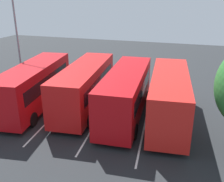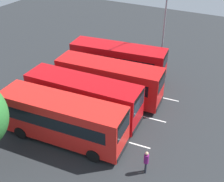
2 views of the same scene
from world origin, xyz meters
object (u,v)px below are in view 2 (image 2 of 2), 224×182
(bus_center_left, at_px, (83,97))
(bus_center_right, at_px, (109,80))
(bus_far_left, at_px, (63,119))
(bus_far_right, at_px, (118,61))
(street_lamp, at_px, (163,25))
(pedestrian, at_px, (146,160))

(bus_center_left, xyz_separation_m, bus_center_right, (0.48, 3.42, 0.00))
(bus_far_left, distance_m, bus_far_right, 10.33)
(bus_far_left, relative_size, street_lamp, 1.10)
(bus_center_left, distance_m, bus_far_right, 7.27)
(bus_far_left, xyz_separation_m, bus_center_right, (0.27, 6.48, 0.00))
(bus_center_left, relative_size, street_lamp, 1.09)
(bus_far_left, xyz_separation_m, pedestrian, (6.56, -0.13, -0.84))
(bus_center_left, bearing_deg, bus_center_right, 78.50)
(bus_center_right, bearing_deg, bus_far_right, 100.10)
(street_lamp, bearing_deg, bus_far_left, 5.74)
(bus_far_left, height_order, pedestrian, bus_far_left)
(bus_center_left, xyz_separation_m, pedestrian, (6.77, -3.19, -0.84))
(bus_center_left, bearing_deg, pedestrian, -28.75)
(street_lamp, bearing_deg, bus_center_left, 1.81)
(bus_center_left, relative_size, bus_center_right, 1.00)
(bus_center_left, xyz_separation_m, bus_far_right, (-0.57, 7.24, 0.00))
(bus_far_right, xyz_separation_m, street_lamp, (3.19, 3.28, 3.16))
(bus_center_right, xyz_separation_m, pedestrian, (6.30, -6.61, -0.84))
(bus_center_left, bearing_deg, bus_far_right, 90.95)
(pedestrian, relative_size, street_lamp, 0.20)
(bus_center_right, relative_size, pedestrian, 5.48)
(bus_far_right, relative_size, street_lamp, 1.10)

